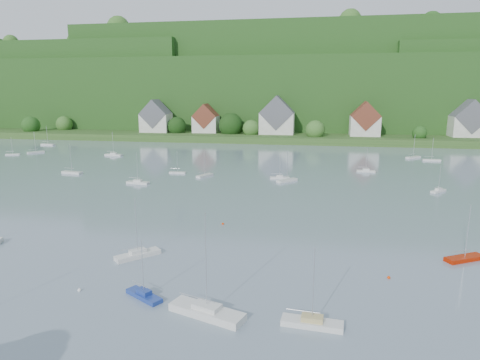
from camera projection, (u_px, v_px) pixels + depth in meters
The scene contains 16 objects.
far_shore_strip at pixel (269, 134), 212.85m from camera, with size 600.00×60.00×3.00m, color #2B4F1D.
forested_ridge at pixel (282, 91), 274.43m from camera, with size 620.00×181.22×69.89m.
village_building_0 at pixel (156, 119), 208.16m from camera, with size 14.00×10.40×16.00m.
village_building_1 at pixel (206, 121), 205.93m from camera, with size 12.00×9.36×14.00m.
village_building_2 at pixel (277, 118), 198.63m from camera, with size 16.00×11.44×18.00m.
village_building_3 at pixel (365, 122), 189.98m from camera, with size 13.00×10.40×15.50m.
village_building_4 at pixel (469, 122), 186.04m from camera, with size 15.00×10.40×16.50m.
near_sailboat_1 at pixel (144, 294), 47.09m from camera, with size 5.04×3.81×6.80m.
near_sailboat_2 at pixel (312, 322), 41.38m from camera, with size 6.18×2.19×8.18m.
near_sailboat_3 at pixel (138, 254), 58.68m from camera, with size 5.63×5.85×8.56m.
near_sailboat_4 at pixel (207, 311), 43.30m from camera, with size 8.50×4.85×11.07m.
near_sailboat_7 at pixel (465, 258), 57.58m from camera, with size 5.92×4.31×7.92m.
mooring_buoy_1 at pixel (79, 291), 48.76m from camera, with size 0.44×0.44×0.44m, color white.
mooring_buoy_2 at pixel (389, 278), 52.07m from camera, with size 0.40×0.40×0.40m, color #F23800.
mooring_buoy_3 at pixel (223, 224), 73.23m from camera, with size 0.39×0.39×0.39m, color #F23800.
far_sailboat_cluster at pixel (276, 164), 131.78m from camera, with size 207.65×68.59×8.71m.
Camera 1 is at (23.02, -12.32, 22.68)m, focal length 31.46 mm.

